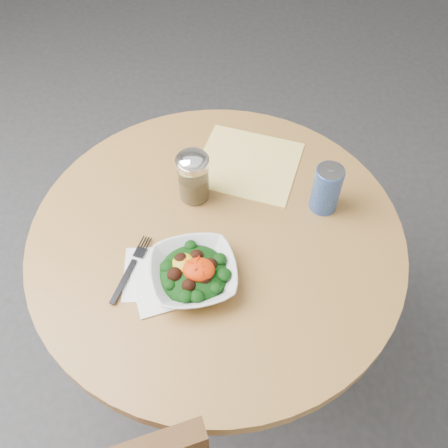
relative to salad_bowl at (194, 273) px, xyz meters
name	(u,v)px	position (x,y,z in m)	size (l,w,h in m)	color
ground	(219,356)	(0.04, 0.13, -0.78)	(6.00, 6.00, 0.00)	#323235
table	(217,276)	(0.04, 0.13, -0.22)	(0.90, 0.90, 0.75)	black
cloth_napkin	(248,164)	(0.11, 0.36, -0.03)	(0.26, 0.24, 0.00)	yellow
paper_napkins	(160,278)	(-0.08, 0.00, -0.02)	(0.20, 0.19, 0.00)	white
salad_bowl	(194,273)	(0.00, 0.00, 0.00)	(0.23, 0.23, 0.07)	silver
fork	(132,267)	(-0.14, 0.02, -0.02)	(0.07, 0.18, 0.00)	black
spice_shaker	(193,177)	(-0.02, 0.25, 0.04)	(0.08, 0.08, 0.14)	silver
beverage_can	(327,189)	(0.30, 0.23, 0.04)	(0.07, 0.07, 0.13)	navy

